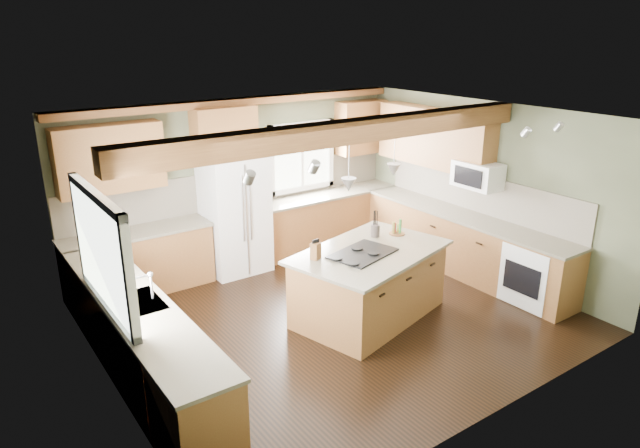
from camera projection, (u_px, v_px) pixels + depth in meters
floor at (333, 317)px, 7.48m from camera, size 5.60×5.60×0.00m
ceiling at (335, 118)px, 6.63m from camera, size 5.60×5.60×0.00m
wall_back at (240, 181)px, 8.98m from camera, size 5.60×0.00×5.60m
wall_left at (103, 278)px, 5.53m from camera, size 0.00×5.00×5.00m
wall_right at (483, 188)px, 8.58m from camera, size 0.00×5.00×5.00m
ceiling_beam at (347, 132)px, 6.49m from camera, size 5.55×0.26×0.26m
soffit_trim at (239, 102)px, 8.50m from camera, size 5.55×0.20×0.10m
backsplash_back at (240, 187)px, 9.00m from camera, size 5.58×0.03×0.58m
backsplash_right at (479, 193)px, 8.64m from camera, size 0.03×3.70×0.58m
base_cab_back_left at (139, 263)px, 8.06m from camera, size 2.02×0.60×0.88m
counter_back_left at (136, 232)px, 7.91m from camera, size 2.06×0.64×0.04m
base_cab_back_right at (327, 220)px, 9.85m from camera, size 2.62×0.60×0.88m
counter_back_right at (327, 194)px, 9.70m from camera, size 2.66×0.64×0.04m
base_cab_left at (141, 343)px, 6.01m from camera, size 0.60×3.70×0.88m
counter_left at (136, 304)px, 5.86m from camera, size 0.64×3.74×0.04m
base_cab_right at (462, 245)px, 8.74m from camera, size 0.60×3.70×0.88m
counter_right at (465, 216)px, 8.59m from camera, size 0.64×3.74×0.04m
upper_cab_back_left at (110, 158)px, 7.55m from camera, size 1.40×0.35×0.90m
upper_cab_over_fridge at (224, 131)px, 8.41m from camera, size 0.96×0.35×0.70m
upper_cab_right at (434, 138)px, 8.97m from camera, size 0.35×2.20×0.90m
upper_cab_back_corner at (361, 127)px, 9.89m from camera, size 0.90×0.35×0.90m
window_left at (100, 252)px, 5.50m from camera, size 0.04×1.60×1.05m
window_back at (301, 157)px, 9.51m from camera, size 1.10×0.04×1.00m
sink at (136, 304)px, 5.86m from camera, size 0.50×0.65×0.03m
faucet at (152, 287)px, 5.91m from camera, size 0.02×0.02×0.28m
dishwasher at (191, 407)px, 5.02m from camera, size 0.60×0.60×0.84m
oven at (535, 274)px, 7.73m from camera, size 0.60×0.72×0.84m
microwave at (478, 175)px, 8.34m from camera, size 0.40×0.70×0.38m
pendant_left at (349, 185)px, 6.56m from camera, size 0.18×0.18×0.16m
pendant_right at (394, 170)px, 7.25m from camera, size 0.18×0.18×0.16m
refrigerator at (235, 215)px, 8.66m from camera, size 0.90×0.74×1.80m
island at (369, 285)px, 7.38m from camera, size 2.13×1.60×0.88m
island_top at (370, 252)px, 7.23m from camera, size 2.28×1.76×0.04m
cooktop at (363, 253)px, 7.10m from camera, size 0.93×0.74×0.02m
knife_block at (316, 251)px, 6.93m from camera, size 0.15×0.14×0.21m
utensil_crock at (375, 231)px, 7.68m from camera, size 0.17×0.17×0.16m
bottle_tray at (397, 227)px, 7.76m from camera, size 0.29×0.29×0.20m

